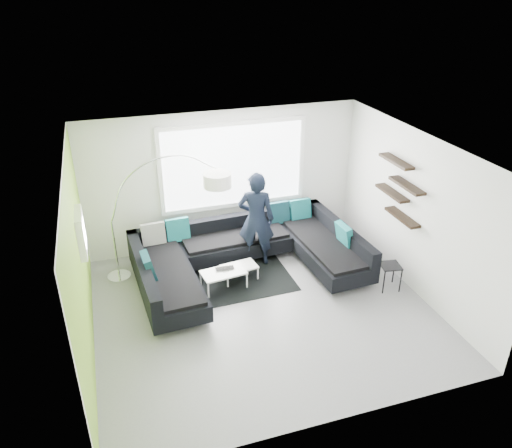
{
  "coord_description": "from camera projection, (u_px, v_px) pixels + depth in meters",
  "views": [
    {
      "loc": [
        -2.21,
        -6.5,
        5.09
      ],
      "look_at": [
        0.17,
        0.9,
        1.16
      ],
      "focal_mm": 35.0,
      "sensor_mm": 36.0,
      "label": 1
    }
  ],
  "objects": [
    {
      "name": "arc_lamp",
      "position": [
        111.0,
        222.0,
        8.78
      ],
      "size": [
        2.33,
        1.32,
        2.33
      ],
      "primitive_type": null,
      "rotation": [
        0.0,
        0.0,
        -0.2
      ],
      "color": "silver",
      "rests_on": "ground"
    },
    {
      "name": "ground",
      "position": [
        263.0,
        309.0,
        8.43
      ],
      "size": [
        5.5,
        5.5,
        0.0
      ],
      "primitive_type": "plane",
      "color": "slate",
      "rests_on": "ground"
    },
    {
      "name": "sectional_sofa",
      "position": [
        249.0,
        258.0,
        9.18
      ],
      "size": [
        4.17,
        2.73,
        0.87
      ],
      "rotation": [
        0.0,
        0.0,
        0.06
      ],
      "color": "black",
      "rests_on": "ground"
    },
    {
      "name": "coffee_table",
      "position": [
        232.0,
        275.0,
        9.07
      ],
      "size": [
        1.07,
        0.71,
        0.33
      ],
      "primitive_type": "cube",
      "rotation": [
        0.0,
        0.0,
        0.13
      ],
      "color": "silver",
      "rests_on": "ground"
    },
    {
      "name": "laptop",
      "position": [
        225.0,
        270.0,
        8.9
      ],
      "size": [
        0.36,
        0.26,
        0.03
      ],
      "primitive_type": "imported",
      "rotation": [
        0.0,
        0.0,
        -0.06
      ],
      "color": "black",
      "rests_on": "coffee_table"
    },
    {
      "name": "person",
      "position": [
        256.0,
        219.0,
        9.38
      ],
      "size": [
        0.99,
        0.91,
        1.88
      ],
      "primitive_type": "imported",
      "rotation": [
        0.0,
        0.0,
        2.77
      ],
      "color": "black",
      "rests_on": "ground"
    },
    {
      "name": "rug",
      "position": [
        239.0,
        280.0,
        9.23
      ],
      "size": [
        1.93,
        1.42,
        0.01
      ],
      "primitive_type": "cube",
      "rotation": [
        0.0,
        0.0,
        0.02
      ],
      "color": "black",
      "rests_on": "ground"
    },
    {
      "name": "side_table",
      "position": [
        389.0,
        276.0,
        8.9
      ],
      "size": [
        0.39,
        0.39,
        0.47
      ],
      "primitive_type": "cube",
      "rotation": [
        0.0,
        0.0,
        -0.16
      ],
      "color": "black",
      "rests_on": "ground"
    },
    {
      "name": "room_shell",
      "position": [
        262.0,
        207.0,
        7.79
      ],
      "size": [
        5.54,
        5.04,
        2.82
      ],
      "color": "white",
      "rests_on": "ground"
    }
  ]
}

